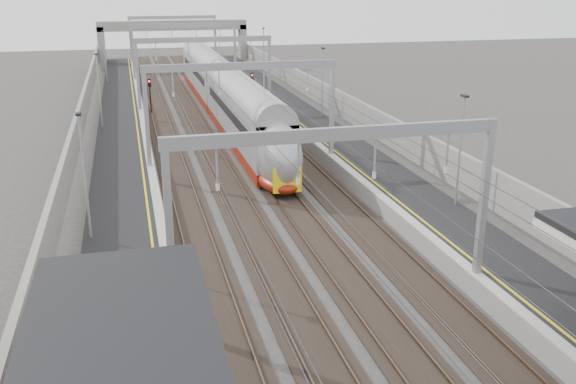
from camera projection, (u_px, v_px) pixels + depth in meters
platform_left at (124, 163)px, 45.01m from camera, size 4.00×120.00×1.00m
platform_right at (340, 149)px, 48.73m from camera, size 4.00×120.00×1.00m
tracks at (236, 161)px, 47.01m from camera, size 11.40×140.00×0.20m
overhead_line at (220, 66)px, 51.18m from camera, size 13.00×140.00×6.60m
overbridge at (173, 31)px, 95.96m from camera, size 22.00×2.20×6.90m
wall_left at (75, 150)px, 43.92m from camera, size 0.30×120.00×3.20m
wall_right at (380, 132)px, 49.12m from camera, size 0.30×120.00×3.20m
train at (226, 99)px, 59.71m from camera, size 2.78×50.65×4.39m
signal_green at (150, 90)px, 63.13m from camera, size 0.32×0.32×3.48m
signal_red_near at (221, 74)px, 73.40m from camera, size 0.32×0.32×3.48m
signal_red_far at (252, 83)px, 67.13m from camera, size 0.32×0.32×3.48m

